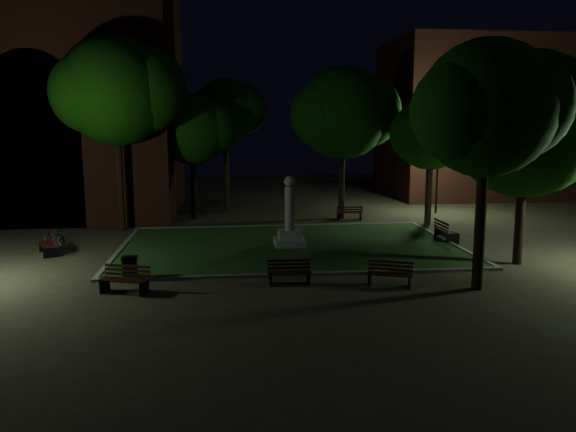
% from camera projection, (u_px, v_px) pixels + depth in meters
% --- Properties ---
extents(ground, '(80.00, 80.00, 0.00)m').
position_uv_depth(ground, '(295.00, 257.00, 23.92)').
color(ground, '#443A26').
extents(lawn, '(15.00, 10.00, 0.08)m').
position_uv_depth(lawn, '(289.00, 246.00, 25.88)').
color(lawn, '#2B4C1B').
rests_on(lawn, ground).
extents(lawn_kerb, '(15.40, 10.40, 0.12)m').
position_uv_depth(lawn_kerb, '(289.00, 246.00, 25.88)').
color(lawn_kerb, slate).
rests_on(lawn_kerb, ground).
extents(monument, '(1.40, 1.40, 3.20)m').
position_uv_depth(monument, '(289.00, 226.00, 25.74)').
color(monument, '#A49E95').
rests_on(monument, lawn).
extents(building_main, '(20.00, 12.00, 15.00)m').
position_uv_depth(building_main, '(13.00, 95.00, 34.57)').
color(building_main, '#572317').
rests_on(building_main, ground).
extents(building_far, '(16.00, 10.00, 12.00)m').
position_uv_depth(building_far, '(489.00, 120.00, 44.53)').
color(building_far, '#572317').
rests_on(building_far, ground).
extents(tree_north_wl, '(5.09, 4.16, 7.39)m').
position_uv_depth(tree_north_wl, '(194.00, 130.00, 32.99)').
color(tree_north_wl, black).
rests_on(tree_north_wl, ground).
extents(tree_north_er, '(6.65, 5.43, 8.98)m').
position_uv_depth(tree_north_er, '(345.00, 113.00, 32.85)').
color(tree_north_er, black).
rests_on(tree_north_er, ground).
extents(tree_ne, '(5.13, 4.19, 7.26)m').
position_uv_depth(tree_ne, '(433.00, 132.00, 31.19)').
color(tree_ne, black).
rests_on(tree_ne, ground).
extents(tree_east, '(7.03, 5.74, 8.45)m').
position_uv_depth(tree_east, '(529.00, 124.00, 21.81)').
color(tree_east, black).
rests_on(tree_east, ground).
extents(tree_se, '(5.53, 4.51, 8.35)m').
position_uv_depth(tree_se, '(490.00, 108.00, 18.23)').
color(tree_se, black).
rests_on(tree_se, ground).
extents(tree_nw, '(6.90, 5.63, 10.11)m').
position_uv_depth(tree_nw, '(118.00, 91.00, 28.83)').
color(tree_nw, black).
rests_on(tree_nw, ground).
extents(tree_far_north, '(4.98, 4.07, 8.49)m').
position_uv_depth(tree_far_north, '(227.00, 111.00, 35.40)').
color(tree_far_north, black).
rests_on(tree_far_north, ground).
extents(lamppost_nw, '(1.18, 0.28, 4.50)m').
position_uv_depth(lamppost_nw, '(53.00, 168.00, 31.74)').
color(lamppost_nw, black).
rests_on(lamppost_nw, ground).
extents(lamppost_ne, '(1.18, 0.28, 4.61)m').
position_uv_depth(lamppost_ne, '(438.00, 163.00, 35.28)').
color(lamppost_ne, black).
rests_on(lamppost_ne, ground).
extents(bench_near_left, '(1.55, 0.58, 0.84)m').
position_uv_depth(bench_near_left, '(289.00, 273.00, 19.79)').
color(bench_near_left, black).
rests_on(bench_near_left, ground).
extents(bench_near_right, '(1.65, 1.07, 0.86)m').
position_uv_depth(bench_near_right, '(390.00, 275.00, 19.54)').
color(bench_near_right, black).
rests_on(bench_near_right, ground).
extents(bench_west_near, '(1.76, 1.09, 0.91)m').
position_uv_depth(bench_west_near, '(125.00, 280.00, 18.72)').
color(bench_west_near, black).
rests_on(bench_west_near, ground).
extents(bench_left_side, '(1.15, 1.70, 0.88)m').
position_uv_depth(bench_left_side, '(49.00, 245.00, 24.30)').
color(bench_left_side, black).
rests_on(bench_left_side, ground).
extents(bench_right_side, '(0.65, 1.82, 1.00)m').
position_uv_depth(bench_right_side, '(445.00, 231.00, 27.18)').
color(bench_right_side, black).
rests_on(bench_right_side, ground).
extents(bench_far_side, '(1.57, 0.66, 0.84)m').
position_uv_depth(bench_far_side, '(349.00, 213.00, 33.21)').
color(bench_far_side, black).
rests_on(bench_far_side, ground).
extents(trash_bin, '(0.52, 0.52, 0.88)m').
position_uv_depth(trash_bin, '(130.00, 268.00, 20.20)').
color(trash_bin, black).
rests_on(trash_bin, ground).
extents(bicycle, '(1.48, 1.31, 0.77)m').
position_uv_depth(bicycle, '(54.00, 236.00, 26.37)').
color(bicycle, black).
rests_on(bicycle, ground).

